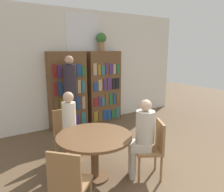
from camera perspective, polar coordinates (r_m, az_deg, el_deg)
The scene contains 12 objects.
ground_plane at distance 3.64m, azimuth 21.53°, elevation -21.85°, with size 16.00×16.00×0.00m, color brown.
wall_back at distance 5.94m, azimuth -7.61°, elevation 7.29°, with size 6.40×0.07×3.00m.
bookshelf_left at distance 5.62m, azimuth -11.51°, elevation 1.37°, with size 0.95×0.34×1.95m.
bookshelf_right at distance 6.09m, azimuth -2.13°, elevation 2.41°, with size 0.95×0.34×1.95m.
flower_vase at distance 5.98m, azimuth -2.80°, elevation 14.40°, with size 0.27×0.27×0.48m.
reading_table at distance 3.42m, azimuth -4.59°, elevation -12.08°, with size 1.15×1.15×0.71m.
chair_near_camera at distance 2.71m, azimuth -11.26°, elevation -21.07°, with size 0.57×0.57×0.91m.
chair_left_side at distance 4.18m, azimuth -11.90°, elevation -8.90°, with size 0.44×0.44×0.91m.
chair_far_side at distance 3.55m, azimuth 10.72°, elevation -12.68°, with size 0.55×0.55×0.91m.
seated_reader_left at distance 3.95m, azimuth -10.78°, elevation -6.86°, with size 0.28×0.37×1.27m.
seated_reader_right at distance 3.43m, azimuth 7.95°, elevation -9.63°, with size 0.42×0.41×1.25m.
librarian_standing at distance 5.08m, azimuth -10.89°, elevation 2.20°, with size 0.29×0.56×1.85m.
Camera 1 is at (-2.57, -1.65, 1.98)m, focal length 35.00 mm.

